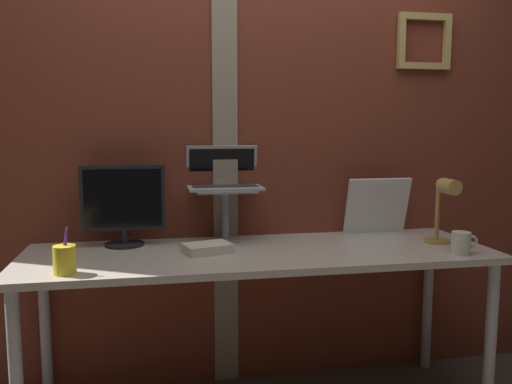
{
  "coord_description": "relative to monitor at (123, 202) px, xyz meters",
  "views": [
    {
      "loc": [
        -0.45,
        -2.27,
        1.31
      ],
      "look_at": [
        0.01,
        0.12,
        1.0
      ],
      "focal_mm": 37.58,
      "sensor_mm": 36.0,
      "label": 1
    }
  ],
  "objects": [
    {
      "name": "monitor",
      "position": [
        0.0,
        0.0,
        0.0
      ],
      "size": [
        0.38,
        0.18,
        0.37
      ],
      "color": "black",
      "rests_on": "desk"
    },
    {
      "name": "laptop_stand",
      "position": [
        0.47,
        0.0,
        -0.04
      ],
      "size": [
        0.28,
        0.22,
        0.25
      ],
      "color": "gray",
      "rests_on": "desk"
    },
    {
      "name": "laptop",
      "position": [
        0.47,
        0.06,
        0.1
      ],
      "size": [
        0.35,
        0.25,
        0.2
      ],
      "color": "#ADB2B7",
      "rests_on": "laptop_stand"
    },
    {
      "name": "coffee_mug",
      "position": [
        1.44,
        -0.45,
        -0.16
      ],
      "size": [
        0.12,
        0.08,
        0.1
      ],
      "color": "silver",
      "rests_on": "desk"
    },
    {
      "name": "paper_clutter_stack",
      "position": [
        0.36,
        -0.21,
        -0.18
      ],
      "size": [
        0.23,
        0.19,
        0.04
      ],
      "primitive_type": "cube",
      "rotation": [
        0.0,
        0.0,
        0.28
      ],
      "color": "silver",
      "rests_on": "desk"
    },
    {
      "name": "desk_lamp",
      "position": [
        1.45,
        -0.27,
        -0.01
      ],
      "size": [
        0.12,
        0.2,
        0.31
      ],
      "color": "tan",
      "rests_on": "desk"
    },
    {
      "name": "pen_cup",
      "position": [
        -0.2,
        -0.45,
        -0.15
      ],
      "size": [
        0.08,
        0.08,
        0.18
      ],
      "color": "yellow",
      "rests_on": "desk"
    },
    {
      "name": "whiteboard_panel",
      "position": [
        1.26,
        0.04,
        -0.06
      ],
      "size": [
        0.33,
        0.09,
        0.29
      ],
      "primitive_type": "cube",
      "rotation": [
        0.27,
        0.0,
        0.0
      ],
      "color": "white",
      "rests_on": "desk"
    },
    {
      "name": "desk",
      "position": [
        0.6,
        -0.21,
        -0.28
      ],
      "size": [
        2.07,
        0.67,
        0.75
      ],
      "color": "beige",
      "rests_on": "ground_plane"
    },
    {
      "name": "brick_wall_back",
      "position": [
        0.59,
        0.18,
        0.35
      ],
      "size": [
        3.32,
        0.16,
        2.61
      ],
      "color": "brown",
      "rests_on": "ground_plane"
    }
  ]
}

